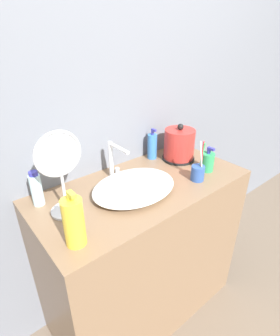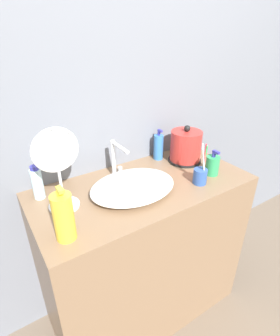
{
  "view_description": "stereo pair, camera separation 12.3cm",
  "coord_description": "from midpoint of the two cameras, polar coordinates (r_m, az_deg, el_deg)",
  "views": [
    {
      "loc": [
        -0.71,
        -0.58,
        1.57
      ],
      "look_at": [
        -0.02,
        0.26,
        1.0
      ],
      "focal_mm": 28.0,
      "sensor_mm": 36.0,
      "label": 1
    },
    {
      "loc": [
        -0.62,
        -0.65,
        1.57
      ],
      "look_at": [
        -0.02,
        0.26,
        1.0
      ],
      "focal_mm": 28.0,
      "sensor_mm": 36.0,
      "label": 2
    }
  ],
  "objects": [
    {
      "name": "vanity_mirror",
      "position": [
        1.07,
        -20.07,
        -0.53
      ],
      "size": [
        0.19,
        0.13,
        0.36
      ],
      "color": "silver",
      "rests_on": "vanity_counter"
    },
    {
      "name": "faucet",
      "position": [
        1.3,
        -8.37,
        2.02
      ],
      "size": [
        0.06,
        0.16,
        0.2
      ],
      "color": "silver",
      "rests_on": "vanity_counter"
    },
    {
      "name": "mouthwash_bottle",
      "position": [
        1.42,
        12.12,
        1.32
      ],
      "size": [
        0.07,
        0.07,
        0.14
      ],
      "color": "#2D9956",
      "rests_on": "vanity_counter"
    },
    {
      "name": "toothbrush_cup",
      "position": [
        1.33,
        9.94,
        -0.95
      ],
      "size": [
        0.07,
        0.07,
        0.22
      ],
      "color": "#2D519E",
      "rests_on": "vanity_counter"
    },
    {
      "name": "vanity_counter",
      "position": [
        1.57,
        -1.67,
        -17.92
      ],
      "size": [
        1.08,
        0.52,
        0.9
      ],
      "color": "brown",
      "rests_on": "ground_plane"
    },
    {
      "name": "lotion_bottle",
      "position": [
        0.95,
        -17.9,
        -11.27
      ],
      "size": [
        0.07,
        0.07,
        0.22
      ],
      "color": "gold",
      "rests_on": "vanity_counter"
    },
    {
      "name": "shampoo_bottle",
      "position": [
        1.22,
        -24.36,
        -4.29
      ],
      "size": [
        0.05,
        0.05,
        0.16
      ],
      "color": "silver",
      "rests_on": "vanity_counter"
    },
    {
      "name": "hand_cream_bottle",
      "position": [
        1.52,
        0.37,
        4.72
      ],
      "size": [
        0.06,
        0.06,
        0.18
      ],
      "color": "#3370B7",
      "rests_on": "vanity_counter"
    },
    {
      "name": "wall_back",
      "position": [
        1.36,
        -9.81,
        15.76
      ],
      "size": [
        6.0,
        0.04,
        2.6
      ],
      "color": "slate",
      "rests_on": "ground_plane"
    },
    {
      "name": "ground_plane",
      "position": [
        1.81,
        4.62,
        -32.58
      ],
      "size": [
        12.0,
        12.0,
        0.0
      ],
      "primitive_type": "plane",
      "color": "#6B5B4C"
    },
    {
      "name": "sink_basin",
      "position": [
        1.22,
        -4.17,
        -4.12
      ],
      "size": [
        0.41,
        0.31,
        0.06
      ],
      "color": "white",
      "rests_on": "vanity_counter"
    },
    {
      "name": "electric_kettle",
      "position": [
        1.52,
        6.23,
        4.82
      ],
      "size": [
        0.19,
        0.19,
        0.22
      ],
      "color": "black",
      "rests_on": "vanity_counter"
    }
  ]
}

